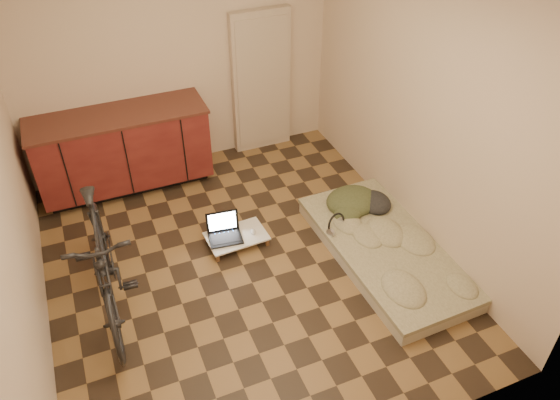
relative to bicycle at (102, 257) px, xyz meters
name	(u,v)px	position (x,y,z in m)	size (l,w,h in m)	color
room_shell	(236,149)	(1.20, 0.02, 0.73)	(3.50, 4.00, 2.60)	brown
cabinets	(123,150)	(0.45, 1.73, -0.10)	(1.84, 0.62, 0.91)	black
appliance_panel	(261,82)	(2.15, 1.96, 0.28)	(0.70, 0.10, 1.70)	beige
bicycle	(102,257)	(0.00, 0.00, 0.00)	(0.52, 1.76, 1.14)	black
futon	(386,250)	(2.50, -0.39, -0.49)	(0.98, 1.96, 0.17)	#B7AD92
clothing_pile	(359,196)	(2.54, 0.23, -0.29)	(0.58, 0.48, 0.23)	#394025
headphones	(336,223)	(2.15, -0.02, -0.32)	(0.25, 0.23, 0.17)	black
lap_desk	(237,236)	(1.25, 0.34, -0.48)	(0.60, 0.41, 0.10)	brown
laptop	(224,232)	(1.14, 0.38, -0.42)	(0.35, 0.32, 0.22)	black
mouse	(253,231)	(1.41, 0.32, -0.46)	(0.05, 0.09, 0.03)	silver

